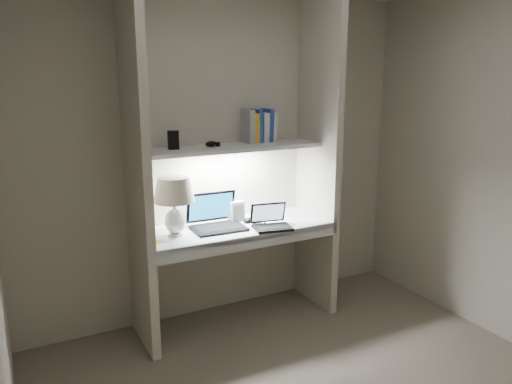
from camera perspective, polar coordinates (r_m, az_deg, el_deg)
back_wall at (r=3.91m, az=-4.06°, el=3.94°), size 3.20×0.01×2.50m
alcove_panel_left at (r=3.42m, az=-13.47°, el=2.25°), size 0.06×0.55×2.50m
alcove_panel_right at (r=4.02m, az=7.14°, el=4.14°), size 0.06×0.55×2.50m
desk at (r=3.78m, az=-2.26°, el=-4.16°), size 1.40×0.55×0.04m
desk_apron at (r=3.57m, az=-0.45°, el=-5.73°), size 1.46×0.03×0.10m
shelf at (r=3.73m, az=-2.97°, el=5.07°), size 1.40×0.36×0.03m
strip_light at (r=3.73m, az=-2.97°, el=4.73°), size 0.60×0.04×0.02m
table_lamp at (r=3.51m, az=-9.35°, el=-0.52°), size 0.29×0.29×0.42m
laptop_main at (r=3.73m, az=-4.62°, el=-3.21°), size 0.39×0.34×0.26m
laptop_netbook at (r=3.72m, az=1.71°, el=-3.46°), size 0.31×0.29×0.17m
speaker at (r=3.88m, az=-2.30°, el=-2.19°), size 0.12×0.09×0.16m
mouse at (r=3.85m, az=-0.84°, el=-3.24°), size 0.11×0.09×0.04m
cable_coil at (r=3.83m, az=0.35°, el=-3.49°), size 0.14×0.14×0.01m
sticky_note at (r=3.48m, az=-11.24°, el=-5.61°), size 0.09×0.09×0.00m
book_row at (r=3.93m, az=0.28°, el=7.51°), size 0.24×0.17×0.26m
shelf_box at (r=3.59m, az=-9.44°, el=5.88°), size 0.09×0.07×0.13m
shelf_gadget at (r=3.67m, az=-5.14°, el=5.49°), size 0.12×0.11×0.04m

